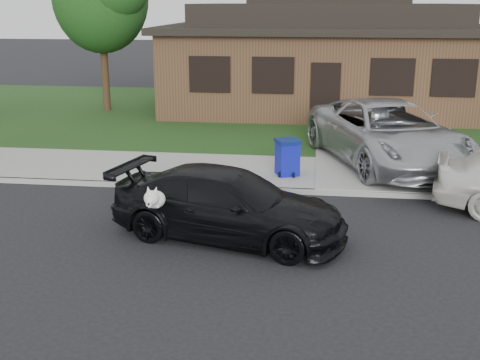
# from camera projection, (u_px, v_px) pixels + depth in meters

# --- Properties ---
(ground) EXTENTS (120.00, 120.00, 0.00)m
(ground) POSITION_uv_depth(u_px,v_px,m) (106.00, 245.00, 10.94)
(ground) COLOR black
(ground) RESTS_ON ground
(sidewalk) EXTENTS (60.00, 3.00, 0.12)m
(sidewalk) POSITION_uv_depth(u_px,v_px,m) (171.00, 169.00, 15.68)
(sidewalk) COLOR gray
(sidewalk) RESTS_ON ground
(curb) EXTENTS (60.00, 0.12, 0.12)m
(curb) POSITION_uv_depth(u_px,v_px,m) (156.00, 186.00, 14.25)
(curb) COLOR gray
(curb) RESTS_ON ground
(lawn) EXTENTS (60.00, 13.00, 0.13)m
(lawn) POSITION_uv_depth(u_px,v_px,m) (220.00, 114.00, 23.28)
(lawn) COLOR #193814
(lawn) RESTS_ON ground
(driveway) EXTENTS (4.50, 13.00, 0.14)m
(driveway) POSITION_uv_depth(u_px,v_px,m) (385.00, 135.00, 19.70)
(driveway) COLOR gray
(driveway) RESTS_ON ground
(sedan) EXTENTS (4.73, 2.84, 1.28)m
(sedan) POSITION_uv_depth(u_px,v_px,m) (228.00, 205.00, 11.12)
(sedan) COLOR black
(sedan) RESTS_ON ground
(minivan) EXTENTS (4.51, 6.46, 1.64)m
(minivan) POSITION_uv_depth(u_px,v_px,m) (387.00, 133.00, 15.68)
(minivan) COLOR #A8AAAF
(minivan) RESTS_ON driveway
(recycling_bin) EXTENTS (0.71, 0.71, 0.90)m
(recycling_bin) POSITION_uv_depth(u_px,v_px,m) (287.00, 157.00, 14.82)
(recycling_bin) COLOR #0E149E
(recycling_bin) RESTS_ON sidewalk
(house) EXTENTS (12.60, 8.60, 4.65)m
(house) POSITION_uv_depth(u_px,v_px,m) (325.00, 57.00, 24.10)
(house) COLOR #422B1C
(house) RESTS_ON ground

